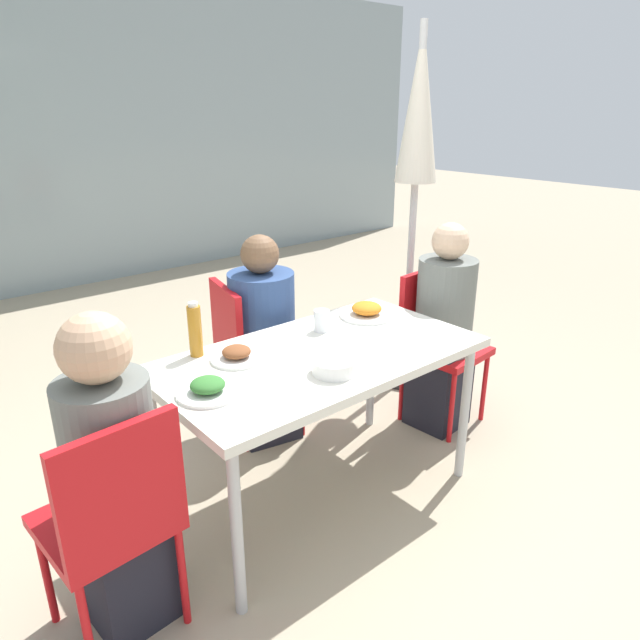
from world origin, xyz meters
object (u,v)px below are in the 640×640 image
Objects in this scene: chair_left at (114,514)px; person_right at (443,334)px; chair_far at (246,348)px; drinking_cup at (322,321)px; salad_bowl at (334,366)px; person_left at (115,483)px; person_far at (263,346)px; closed_umbrella at (417,142)px; bottle at (195,330)px; chair_right at (435,334)px.

person_right reaches higher than chair_left.
chair_far is 0.59m from drinking_cup.
chair_left is at bearing 177.99° from salad_bowl.
chair_left is 0.11m from person_left.
chair_left is 0.77× the size of person_far.
drinking_cup is at bearing 23.30° from chair_far.
closed_umbrella reaches higher than salad_bowl.
chair_left is 2.58m from closed_umbrella.
chair_left is 1.25m from drinking_cup.
person_far reaches higher than bottle.
chair_left is 0.75× the size of person_right.
chair_far is 1.57m from closed_umbrella.
person_right is at bearing 0.13° from person_left.
person_left is at bearing -41.27° from chair_far.
closed_umbrella reaches higher than bottle.
chair_right is 1.00× the size of chair_far.
bottle reaches higher than chair_left.
bottle is at bearing 123.57° from salad_bowl.
person_far is at bearing 75.28° from salad_bowl.
person_far is at bearing 30.46° from chair_left.
person_left reaches higher than chair_right.
drinking_cup is 0.58× the size of salad_bowl.
person_left is at bearing 2.19° from chair_right.
chair_left is 0.95m from salad_bowl.
closed_umbrella reaches higher than person_right.
chair_far is 0.10m from person_far.
drinking_cup is (1.17, 0.35, 0.28)m from chair_left.
person_left is 1.28m from chair_far.
drinking_cup is at bearing -6.41° from chair_right.
person_left is at bearing -45.38° from person_far.
person_left is 1.00× the size of person_right.
person_far is at bearing 57.95° from chair_far.
person_right reaches higher than person_left.
person_left is at bearing -163.18° from closed_umbrella.
salad_bowl is (0.92, -0.03, 0.26)m from chair_left.
chair_far reaches higher than salad_bowl.
chair_far is (-0.94, 0.53, 0.00)m from chair_right.
closed_umbrella reaches higher than person_far.
drinking_cup is (-0.83, 0.02, 0.28)m from chair_right.
person_far is 0.89m from salad_bowl.
bottle reaches higher than chair_right.
chair_left is at bearing -43.46° from person_far.
chair_left is 1.37m from chair_far.
chair_left is 1.00× the size of chair_far.
bottle is (0.58, 0.47, 0.34)m from chair_left.
person_left is 6.61× the size of salad_bowl.
chair_right reaches higher than salad_bowl.
person_left reaches higher than chair_left.
person_far is (-0.87, 0.47, 0.01)m from chair_right.
person_far is 11.10× the size of drinking_cup.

